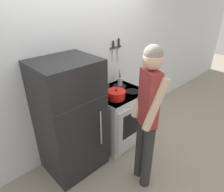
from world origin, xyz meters
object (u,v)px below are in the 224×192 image
object	(u,v)px
tea_kettle	(104,88)
stove_range	(119,116)
utensil_jar	(120,81)
refrigerator	(70,119)
dutch_oven_pot	(116,95)
person	(148,114)

from	to	relation	value
tea_kettle	stove_range	bearing A→B (deg)	-45.49
stove_range	utensil_jar	world-z (taller)	utensil_jar
refrigerator	utensil_jar	distance (m)	1.07
stove_range	dutch_oven_pot	size ratio (longest dim) A/B	2.83
tea_kettle	utensil_jar	size ratio (longest dim) A/B	0.88
utensil_jar	dutch_oven_pot	bearing A→B (deg)	-142.60
stove_range	tea_kettle	bearing A→B (deg)	134.51
refrigerator	stove_range	size ratio (longest dim) A/B	1.77
refrigerator	dutch_oven_pot	distance (m)	0.72
refrigerator	utensil_jar	bearing A→B (deg)	6.76
refrigerator	tea_kettle	distance (m)	0.73
stove_range	person	xyz separation A→B (m)	(-0.36, -0.79, 0.57)
person	utensil_jar	bearing A→B (deg)	-6.09
utensil_jar	stove_range	bearing A→B (deg)	-138.53
stove_range	person	distance (m)	1.04
utensil_jar	tea_kettle	bearing A→B (deg)	-178.82
dutch_oven_pot	tea_kettle	bearing A→B (deg)	87.21
tea_kettle	utensil_jar	world-z (taller)	utensil_jar
refrigerator	dutch_oven_pot	xyz separation A→B (m)	(0.68, -0.16, 0.16)
stove_range	tea_kettle	distance (m)	0.56
tea_kettle	refrigerator	bearing A→B (deg)	-170.44
stove_range	dutch_oven_pot	world-z (taller)	dutch_oven_pot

